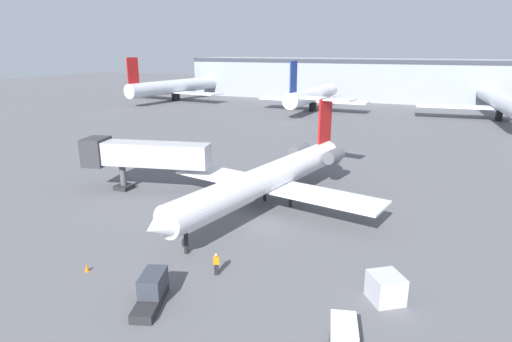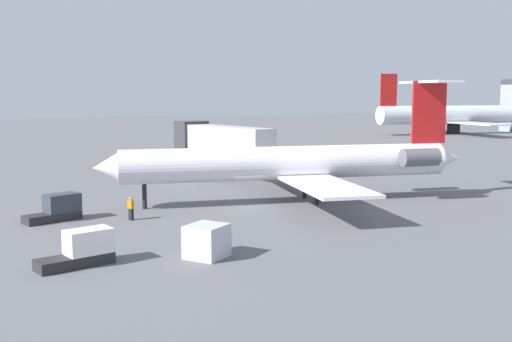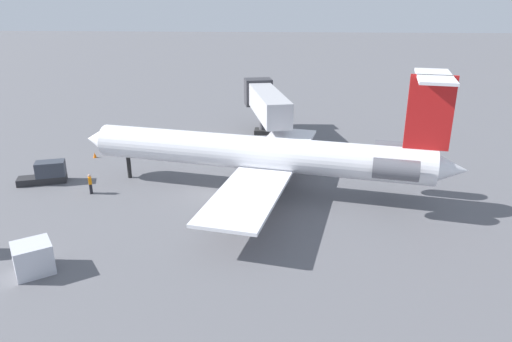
# 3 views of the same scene
# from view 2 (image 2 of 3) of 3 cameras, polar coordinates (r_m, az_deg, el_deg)

# --- Properties ---
(ground_plane) EXTENTS (400.00, 400.00, 0.10)m
(ground_plane) POSITION_cam_2_polar(r_m,az_deg,el_deg) (48.45, -0.49, -3.49)
(ground_plane) COLOR #5B5B60
(regional_jet) EXTENTS (23.79, 31.68, 10.18)m
(regional_jet) POSITION_cam_2_polar(r_m,az_deg,el_deg) (50.33, 4.07, 0.90)
(regional_jet) COLOR white
(regional_jet) RESTS_ON ground_plane
(jet_bridge) EXTENTS (14.96, 6.06, 6.01)m
(jet_bridge) POSITION_cam_2_polar(r_m,az_deg,el_deg) (64.26, -3.72, 3.08)
(jet_bridge) COLOR #ADADB2
(jet_bridge) RESTS_ON ground_plane
(ground_crew_marshaller) EXTENTS (0.47, 0.41, 1.69)m
(ground_crew_marshaller) POSITION_cam_2_polar(r_m,az_deg,el_deg) (44.22, -11.79, -3.49)
(ground_crew_marshaller) COLOR black
(ground_crew_marshaller) RESTS_ON ground_plane
(baggage_tug_lead) EXTENTS (2.63, 4.24, 1.90)m
(baggage_tug_lead) POSITION_cam_2_polar(r_m,az_deg,el_deg) (45.49, -18.30, -3.43)
(baggage_tug_lead) COLOR #262628
(baggage_tug_lead) RESTS_ON ground_plane
(baggage_tug_trailing) EXTENTS (2.35, 4.22, 1.90)m
(baggage_tug_trailing) POSITION_cam_2_polar(r_m,az_deg,el_deg) (33.33, -16.13, -7.19)
(baggage_tug_trailing) COLOR #262628
(baggage_tug_trailing) RESTS_ON ground_plane
(cargo_container_uld) EXTENTS (2.81, 2.83, 1.85)m
(cargo_container_uld) POSITION_cam_2_polar(r_m,az_deg,el_deg) (33.61, -4.70, -6.65)
(cargo_container_uld) COLOR silver
(cargo_container_uld) RESTS_ON ground_plane
(traffic_cone_near) EXTENTS (0.36, 0.36, 0.55)m
(traffic_cone_near) POSITION_cam_2_polar(r_m,az_deg,el_deg) (52.53, -17.67, -2.63)
(traffic_cone_near) COLOR orange
(traffic_cone_near) RESTS_ON ground_plane
(parked_airliner_west_end) EXTENTS (32.53, 38.32, 13.51)m
(parked_airliner_west_end) POSITION_cam_2_polar(r_m,az_deg,el_deg) (144.64, 18.23, 5.07)
(parked_airliner_west_end) COLOR silver
(parked_airliner_west_end) RESTS_ON ground_plane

